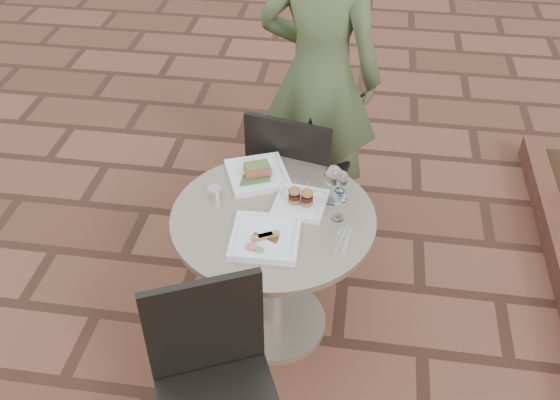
# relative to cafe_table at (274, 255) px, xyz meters

# --- Properties ---
(ground) EXTENTS (60.00, 60.00, 0.00)m
(ground) POSITION_rel_cafe_table_xyz_m (-0.09, -0.07, -0.48)
(ground) COLOR brown
(ground) RESTS_ON ground
(cafe_table) EXTENTS (0.90, 0.90, 0.73)m
(cafe_table) POSITION_rel_cafe_table_xyz_m (0.00, 0.00, 0.00)
(cafe_table) COLOR gray
(cafe_table) RESTS_ON ground
(chair_far) EXTENTS (0.53, 0.53, 0.93)m
(chair_far) POSITION_rel_cafe_table_xyz_m (0.02, 0.55, 0.07)
(chair_far) COLOR black
(chair_far) RESTS_ON ground
(chair_near) EXTENTS (0.58, 0.58, 0.93)m
(chair_near) POSITION_rel_cafe_table_xyz_m (-0.11, -0.71, 0.07)
(chair_near) COLOR black
(chair_near) RESTS_ON ground
(diner) EXTENTS (0.73, 0.55, 1.83)m
(diner) POSITION_rel_cafe_table_xyz_m (0.10, 0.93, 0.43)
(diner) COLOR #455830
(diner) RESTS_ON ground
(plate_salmon) EXTENTS (0.35, 0.35, 0.07)m
(plate_salmon) POSITION_rel_cafe_table_xyz_m (-0.12, 0.26, 0.27)
(plate_salmon) COLOR white
(plate_salmon) RESTS_ON cafe_table
(plate_sliders) EXTENTS (0.24, 0.24, 0.14)m
(plate_sliders) POSITION_rel_cafe_table_xyz_m (0.11, 0.08, 0.27)
(plate_sliders) COLOR white
(plate_sliders) RESTS_ON cafe_table
(plate_tuna) EXTENTS (0.29, 0.29, 0.03)m
(plate_tuna) POSITION_rel_cafe_table_xyz_m (-0.01, -0.16, 0.26)
(plate_tuna) COLOR white
(plate_tuna) RESTS_ON cafe_table
(wine_glass_right) EXTENTS (0.07, 0.07, 0.16)m
(wine_glass_right) POSITION_rel_cafe_table_xyz_m (0.28, 0.02, 0.36)
(wine_glass_right) COLOR white
(wine_glass_right) RESTS_ON cafe_table
(wine_glass_mid) EXTENTS (0.08, 0.08, 0.19)m
(wine_glass_mid) POSITION_rel_cafe_table_xyz_m (0.24, 0.14, 0.38)
(wine_glass_mid) COLOR white
(wine_glass_mid) RESTS_ON cafe_table
(wine_glass_far) EXTENTS (0.06, 0.06, 0.15)m
(wine_glass_far) POSITION_rel_cafe_table_xyz_m (0.28, 0.16, 0.35)
(wine_glass_far) COLOR white
(wine_glass_far) RESTS_ON cafe_table
(steel_ramekin) EXTENTS (0.08, 0.08, 0.05)m
(steel_ramekin) POSITION_rel_cafe_table_xyz_m (-0.28, 0.09, 0.27)
(steel_ramekin) COLOR silver
(steel_ramekin) RESTS_ON cafe_table
(cutlery_set) EXTENTS (0.13, 0.21, 0.00)m
(cutlery_set) POSITION_rel_cafe_table_xyz_m (0.30, -0.12, 0.25)
(cutlery_set) COLOR silver
(cutlery_set) RESTS_ON cafe_table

